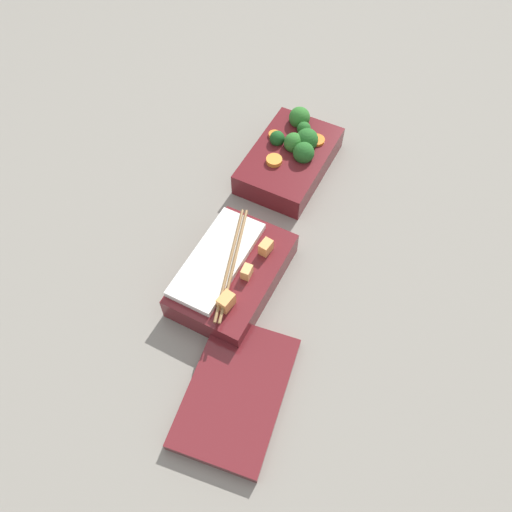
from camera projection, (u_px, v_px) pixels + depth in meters
name	position (u px, v px, depth m)	size (l,w,h in m)	color
ground_plane	(255.00, 221.00, 0.92)	(3.00, 3.00, 0.00)	gray
bento_tray_vegetable	(292.00, 157.00, 0.97)	(0.22, 0.14, 0.08)	maroon
bento_tray_rice	(231.00, 273.00, 0.83)	(0.22, 0.14, 0.07)	maroon
bento_lid	(236.00, 392.00, 0.73)	(0.21, 0.14, 0.02)	maroon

